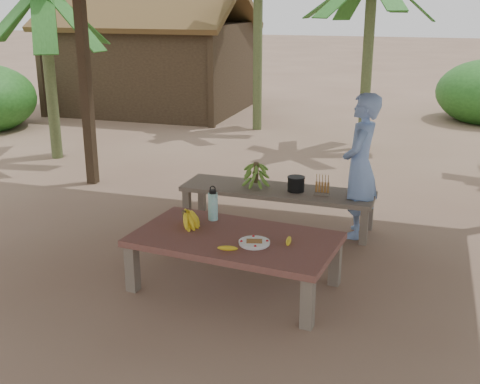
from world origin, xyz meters
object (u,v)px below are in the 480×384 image
(water_flask, at_px, (213,205))
(ripe_banana_bunch, at_px, (184,218))
(woman, at_px, (360,166))
(plate, at_px, (254,243))
(work_table, at_px, (235,243))
(cooking_pot, at_px, (296,184))
(bench, at_px, (277,194))

(water_flask, bearing_deg, ripe_banana_bunch, -126.34)
(ripe_banana_bunch, bearing_deg, woman, 47.54)
(plate, bearing_deg, water_flask, 138.91)
(ripe_banana_bunch, xyz_separation_m, woman, (1.42, 1.55, 0.21))
(work_table, bearing_deg, cooking_pot, 88.93)
(work_table, relative_size, woman, 1.19)
(ripe_banana_bunch, height_order, woman, woman)
(cooking_pot, bearing_deg, bench, 176.68)
(woman, bearing_deg, ripe_banana_bunch, -35.24)
(ripe_banana_bunch, bearing_deg, water_flask, 53.66)
(ripe_banana_bunch, relative_size, cooking_pot, 1.50)
(bench, height_order, ripe_banana_bunch, ripe_banana_bunch)
(plate, bearing_deg, work_table, 149.17)
(bench, distance_m, water_flask, 1.35)
(plate, height_order, cooking_pot, cooking_pot)
(bench, distance_m, woman, 1.00)
(work_table, xyz_separation_m, bench, (-0.02, 1.64, -0.04))
(bench, height_order, water_flask, water_flask)
(water_flask, bearing_deg, bench, 76.38)
(plate, relative_size, water_flask, 0.80)
(bench, bearing_deg, cooking_pot, -1.67)
(work_table, xyz_separation_m, woman, (0.90, 1.64, 0.36))
(work_table, bearing_deg, plate, -24.75)
(work_table, xyz_separation_m, plate, (0.22, -0.13, 0.08))
(woman, bearing_deg, plate, -13.79)
(water_flask, distance_m, cooking_pot, 1.39)
(work_table, bearing_deg, water_flask, 139.52)
(cooking_pot, bearing_deg, ripe_banana_bunch, -115.21)
(water_flask, bearing_deg, cooking_pot, 67.36)
(water_flask, bearing_deg, work_table, -46.56)
(cooking_pot, height_order, woman, woman)
(ripe_banana_bunch, bearing_deg, work_table, -9.55)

